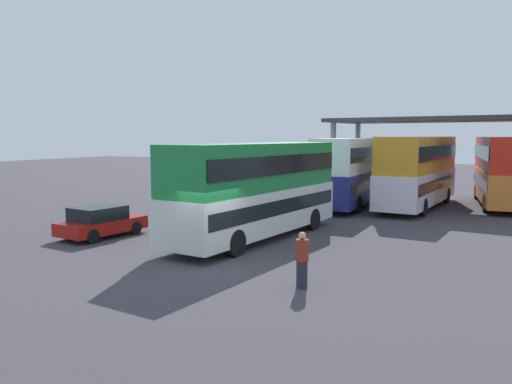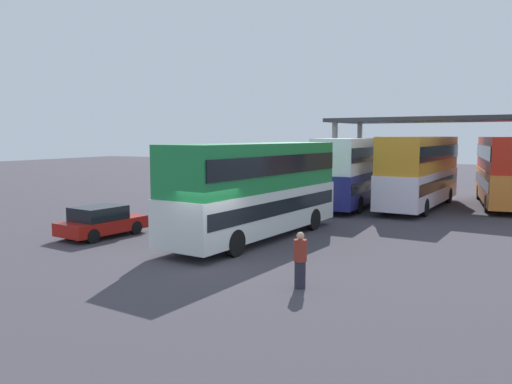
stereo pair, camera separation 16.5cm
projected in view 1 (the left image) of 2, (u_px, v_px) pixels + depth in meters
ground_plane at (218, 263)px, 17.41m from camera, size 140.00×140.00×0.00m
double_decker_main at (256, 187)px, 21.35m from camera, size 3.61×10.32×4.05m
parked_hatchback at (101, 222)px, 21.83m from camera, size 2.21×3.93×1.35m
double_decker_near_canopy at (356, 169)px, 31.88m from camera, size 2.45×11.14×4.22m
double_decker_mid_row at (418, 169)px, 30.65m from camera, size 3.29×10.74×4.32m
double_decker_far_right at (502, 168)px, 31.46m from camera, size 3.81×10.61×4.30m
pedestrian_waiting at (302, 260)px, 14.47m from camera, size 0.38×0.38×1.64m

